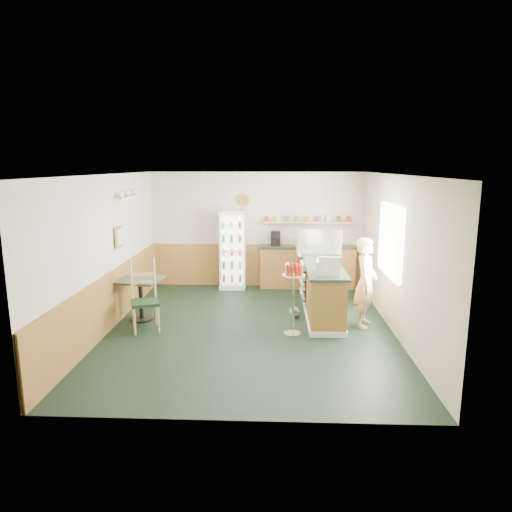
# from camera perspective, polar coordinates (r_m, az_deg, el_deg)

# --- Properties ---
(ground) EXTENTS (6.00, 6.00, 0.00)m
(ground) POSITION_cam_1_polar(r_m,az_deg,el_deg) (8.23, -0.77, -9.00)
(ground) COLOR black
(ground) RESTS_ON ground
(room_envelope) EXTENTS (5.04, 6.02, 2.72)m
(room_envelope) POSITION_cam_1_polar(r_m,az_deg,el_deg) (8.57, -2.04, 2.36)
(room_envelope) COLOR beige
(room_envelope) RESTS_ON ground
(service_counter) EXTENTS (0.68, 3.01, 1.01)m
(service_counter) POSITION_cam_1_polar(r_m,az_deg,el_deg) (9.15, 8.10, -3.99)
(service_counter) COLOR #9C6832
(service_counter) RESTS_ON ground
(back_counter) EXTENTS (2.24, 0.42, 1.69)m
(back_counter) POSITION_cam_1_polar(r_m,az_deg,el_deg) (10.78, 6.37, -1.11)
(back_counter) COLOR #9C6832
(back_counter) RESTS_ON ground
(drinks_fridge) EXTENTS (0.60, 0.52, 1.83)m
(drinks_fridge) POSITION_cam_1_polar(r_m,az_deg,el_deg) (10.67, -2.93, 0.81)
(drinks_fridge) COLOR white
(drinks_fridge) RESTS_ON ground
(display_case) EXTENTS (0.93, 0.49, 0.53)m
(display_case) POSITION_cam_1_polar(r_m,az_deg,el_deg) (9.59, 7.86, 1.70)
(display_case) COLOR silver
(display_case) RESTS_ON service_counter
(cash_register) EXTENTS (0.46, 0.47, 0.23)m
(cash_register) POSITION_cam_1_polar(r_m,az_deg,el_deg) (7.93, 8.99, -1.43)
(cash_register) COLOR beige
(cash_register) RESTS_ON service_counter
(shopkeeper) EXTENTS (0.54, 0.63, 1.61)m
(shopkeeper) POSITION_cam_1_polar(r_m,az_deg,el_deg) (8.33, 13.54, -3.26)
(shopkeeper) COLOR tan
(shopkeeper) RESTS_ON ground
(condiment_stand) EXTENTS (0.39, 0.39, 1.22)m
(condiment_stand) POSITION_cam_1_polar(r_m,az_deg,el_deg) (7.73, 4.69, -3.83)
(condiment_stand) COLOR silver
(condiment_stand) RESTS_ON ground
(newspaper_rack) EXTENTS (0.09, 0.48, 0.75)m
(newspaper_rack) POSITION_cam_1_polar(r_m,az_deg,el_deg) (9.09, 5.87, -3.11)
(newspaper_rack) COLOR black
(newspaper_rack) RESTS_ON ground
(cafe_table) EXTENTS (0.82, 0.82, 0.79)m
(cafe_table) POSITION_cam_1_polar(r_m,az_deg,el_deg) (8.74, -14.22, -4.28)
(cafe_table) COLOR black
(cafe_table) RESTS_ON ground
(cafe_chair) EXTENTS (0.60, 0.60, 1.25)m
(cafe_chair) POSITION_cam_1_polar(r_m,az_deg,el_deg) (8.27, -13.57, -4.45)
(cafe_chair) COLOR black
(cafe_chair) RESTS_ON ground
(dog_doorstop) EXTENTS (0.19, 0.25, 0.23)m
(dog_doorstop) POSITION_cam_1_polar(r_m,az_deg,el_deg) (8.79, 4.80, -6.93)
(dog_doorstop) COLOR gray
(dog_doorstop) RESTS_ON ground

